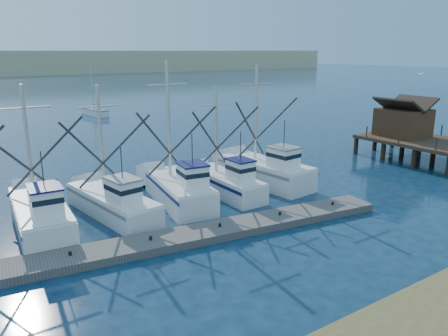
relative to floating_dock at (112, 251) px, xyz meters
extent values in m
plane|color=#0C2034|center=(9.42, -6.73, -0.22)|extent=(500.00, 500.00, 0.00)
cube|color=#5A5450|center=(0.00, 0.00, 0.00)|extent=(32.77, 6.30, 0.44)
cube|color=#4C331E|center=(30.92, 5.27, 3.08)|extent=(4.00, 4.00, 2.60)
cube|color=white|center=(-2.24, 5.40, 0.56)|extent=(3.17, 8.18, 1.55)
cube|color=white|center=(-2.24, 3.35, 2.08)|extent=(1.65, 2.06, 1.50)
cylinder|color=#B7B2A8|center=(-2.24, 6.77, 4.64)|extent=(0.22, 0.22, 6.62)
cube|color=white|center=(1.98, 5.39, 0.44)|extent=(3.56, 8.26, 1.32)
cube|color=white|center=(1.98, 3.34, 1.85)|extent=(1.66, 2.13, 1.50)
cylinder|color=#B7B2A8|center=(1.98, 6.75, 4.43)|extent=(0.22, 0.22, 6.66)
cube|color=white|center=(6.48, 5.05, 0.56)|extent=(3.72, 7.62, 1.56)
cube|color=white|center=(6.48, 3.17, 2.10)|extent=(1.80, 1.99, 1.50)
cylinder|color=#B7B2A8|center=(6.48, 6.29, 5.25)|extent=(0.22, 0.22, 7.80)
cube|color=white|center=(10.13, 4.93, 0.46)|extent=(2.25, 7.10, 1.35)
cube|color=white|center=(10.13, 3.12, 1.88)|extent=(1.29, 1.74, 1.50)
cylinder|color=#B7B2A8|center=(10.13, 6.14, 4.21)|extent=(0.22, 0.22, 6.16)
cube|color=white|center=(14.09, 5.29, 0.63)|extent=(3.72, 8.08, 1.69)
cube|color=white|center=(14.09, 3.29, 2.22)|extent=(1.86, 2.08, 1.50)
cylinder|color=#B7B2A8|center=(14.09, 6.62, 5.10)|extent=(0.22, 0.22, 7.27)
cube|color=white|center=(14.81, 49.34, 0.23)|extent=(2.55, 6.72, 0.90)
cylinder|color=#B7B2A8|center=(14.81, 49.64, 4.28)|extent=(0.12, 0.12, 7.20)
sphere|color=white|center=(27.06, 1.70, 7.86)|extent=(0.21, 0.21, 0.21)
cube|color=white|center=(26.74, 1.70, 7.88)|extent=(0.52, 0.13, 0.14)
cube|color=white|center=(27.37, 1.70, 7.88)|extent=(0.52, 0.13, 0.14)
camera|label=1|loc=(-6.44, -19.78, 9.73)|focal=35.00mm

